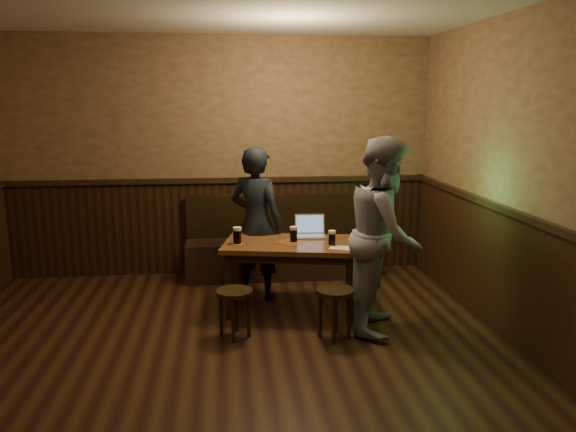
# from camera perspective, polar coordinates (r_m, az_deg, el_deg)

# --- Properties ---
(room) EXTENTS (5.04, 6.04, 2.84)m
(room) POSITION_cam_1_polar(r_m,az_deg,el_deg) (3.99, -7.07, -0.81)
(room) COLOR black
(room) RESTS_ON ground
(bench) EXTENTS (2.20, 0.50, 0.95)m
(bench) POSITION_cam_1_polar(r_m,az_deg,el_deg) (6.69, -0.82, -3.47)
(bench) COLOR black
(bench) RESTS_ON ground
(pub_table) EXTENTS (1.43, 0.99, 0.70)m
(pub_table) POSITION_cam_1_polar(r_m,az_deg,el_deg) (5.52, 0.35, -3.59)
(pub_table) COLOR #602B1B
(pub_table) RESTS_ON ground
(stool_left) EXTENTS (0.36, 0.36, 0.43)m
(stool_left) POSITION_cam_1_polar(r_m,az_deg,el_deg) (4.99, -5.46, -8.45)
(stool_left) COLOR black
(stool_left) RESTS_ON ground
(stool_right) EXTENTS (0.41, 0.41, 0.45)m
(stool_right) POSITION_cam_1_polar(r_m,az_deg,el_deg) (4.95, 4.79, -8.40)
(stool_right) COLOR black
(stool_right) RESTS_ON ground
(pint_left) EXTENTS (0.11, 0.11, 0.17)m
(pint_left) POSITION_cam_1_polar(r_m,az_deg,el_deg) (5.43, -5.18, -1.98)
(pint_left) COLOR #AC3015
(pint_left) RESTS_ON pub_table
(pint_mid) EXTENTS (0.10, 0.10, 0.15)m
(pint_mid) POSITION_cam_1_polar(r_m,az_deg,el_deg) (5.49, 0.57, -1.86)
(pint_mid) COLOR #AC3015
(pint_mid) RESTS_ON pub_table
(pint_right) EXTENTS (0.09, 0.09, 0.15)m
(pint_right) POSITION_cam_1_polar(r_m,az_deg,el_deg) (5.37, 4.48, -2.23)
(pint_right) COLOR #AC3015
(pint_right) RESTS_ON pub_table
(laptop) EXTENTS (0.32, 0.26, 0.22)m
(laptop) POSITION_cam_1_polar(r_m,az_deg,el_deg) (5.72, 2.26, -1.51)
(laptop) COLOR silver
(laptop) RESTS_ON pub_table
(menu) EXTENTS (0.26, 0.22, 0.00)m
(menu) POSITION_cam_1_polar(r_m,az_deg,el_deg) (5.30, 5.46, -3.24)
(menu) COLOR silver
(menu) RESTS_ON pub_table
(person_suit) EXTENTS (0.70, 0.64, 1.61)m
(person_suit) POSITION_cam_1_polar(r_m,az_deg,el_deg) (5.86, -3.23, -0.70)
(person_suit) COLOR black
(person_suit) RESTS_ON ground
(person_grey) EXTENTS (0.93, 1.03, 1.76)m
(person_grey) POSITION_cam_1_polar(r_m,az_deg,el_deg) (5.10, 9.83, -1.87)
(person_grey) COLOR gray
(person_grey) RESTS_ON ground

